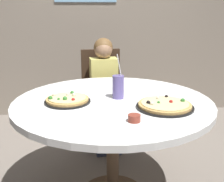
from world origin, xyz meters
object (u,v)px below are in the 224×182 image
Objects in this scene: pizza_veggie at (165,105)px; sauce_bowl at (134,118)px; pizza_cheese at (67,100)px; soda_cup at (118,87)px; chair_wooden at (102,91)px; diner_child at (105,101)px; dining_table at (113,112)px.

sauce_bowl is (-0.23, -0.21, 0.00)m from pizza_veggie.
sauce_bowl is at bearing -44.52° from pizza_cheese.
soda_cup is 4.38× the size of sauce_bowl.
chair_wooden reaches higher than pizza_veggie.
pizza_cheese is at bearing 164.39° from pizza_veggie.
diner_child is 1.24m from sauce_bowl.
soda_cup is at bearing 9.69° from pizza_cheese.
soda_cup is at bearing -86.96° from chair_wooden.
diner_child reaches higher than pizza_veggie.
soda_cup is 0.44m from sauce_bowl.
chair_wooden is 1.41m from sauce_bowl.
pizza_cheese is at bearing -176.83° from dining_table.
diner_child is at bearing 89.48° from dining_table.
dining_table is 1.42× the size of chair_wooden.
soda_cup reaches higher than sauce_bowl.
chair_wooden is at bearing 93.61° from sauce_bowl.
chair_wooden is at bearing 104.99° from pizza_veggie.
diner_child is at bearing 106.71° from pizza_veggie.
dining_table is 0.83m from diner_child.
dining_table is at bearing -134.64° from soda_cup.
pizza_cheese is (-0.30, -0.02, 0.10)m from dining_table.
sauce_bowl is (0.38, -0.38, 0.00)m from pizza_cheese.
pizza_veggie is at bearing -15.61° from pizza_cheese.
sauce_bowl is (0.04, -0.44, -0.06)m from soda_cup.
diner_child is 0.85m from soda_cup.
dining_table is 4.38× the size of soda_cup.
pizza_cheese reaches higher than sauce_bowl.
chair_wooden is at bearing 93.04° from soda_cup.
diner_child reaches higher than pizza_cheese.
chair_wooden reaches higher than dining_table.
pizza_veggie is 0.36m from soda_cup.
pizza_cheese is 4.36× the size of sauce_bowl.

